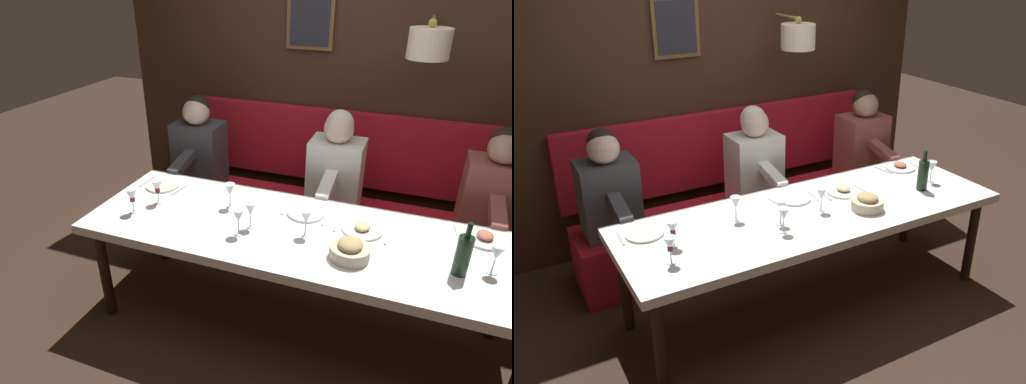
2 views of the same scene
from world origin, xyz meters
The scene contains 20 objects.
ground_plane centered at (0.00, 0.00, 0.00)m, with size 12.00×12.00×0.00m, color #332319.
dining_table centered at (0.00, 0.00, 0.68)m, with size 0.90×2.64×0.74m.
banquette_bench centered at (0.89, 0.00, 0.23)m, with size 0.52×2.84×0.45m, color red.
back_wall_panel centered at (1.46, 0.00, 1.36)m, with size 0.59×4.04×2.90m.
diner_nearest centered at (0.88, -1.12, 0.82)m, with size 0.60×0.40×0.79m.
diner_near centered at (0.88, -0.03, 0.82)m, with size 0.60×0.40×0.79m.
diner_middle centered at (0.88, 1.14, 0.82)m, with size 0.60×0.40×0.79m.
place_setting_0 centered at (0.23, 1.09, 0.75)m, with size 0.24×0.32×0.01m.
place_setting_1 centered at (0.13, -0.35, 0.75)m, with size 0.24×0.31×0.05m.
place_setting_2 centered at (0.20, 0.02, 0.75)m, with size 0.24×0.32×0.01m.
place_setting_3 centered at (0.28, -1.03, 0.75)m, with size 0.24×0.32×0.05m.
wine_glass_0 centered at (-0.17, 1.06, 0.86)m, with size 0.07×0.07×0.16m.
wine_glass_1 centered at (-0.17, 0.32, 0.86)m, with size 0.07×0.07×0.16m.
wine_glass_2 centered at (0.12, 0.51, 0.86)m, with size 0.07×0.07×0.16m.
wine_glass_3 centered at (0.00, 0.98, 0.86)m, with size 0.07×0.07×0.16m.
wine_glass_4 centered at (-0.04, -0.05, 0.86)m, with size 0.07×0.07×0.16m.
wine_glass_5 centered at (-0.07, 0.29, 0.86)m, with size 0.07×0.07×0.16m.
wine_glass_6 centered at (-0.04, -1.04, 0.86)m, with size 0.07×0.07×0.16m.
wine_bottle centered at (-0.11, -0.88, 0.86)m, with size 0.08×0.08×0.30m.
bread_bowl centered at (-0.17, -0.33, 0.79)m, with size 0.22×0.22×0.12m.
Camera 2 is at (-2.71, 1.86, 2.36)m, focal length 38.08 mm.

